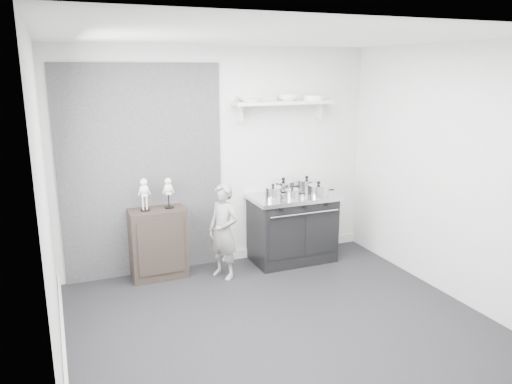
% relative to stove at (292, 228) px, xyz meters
% --- Properties ---
extents(ground, '(4.00, 4.00, 0.00)m').
position_rel_stove_xyz_m(ground, '(-0.86, -1.48, -0.44)').
color(ground, black).
rests_on(ground, ground).
extents(room_shell, '(4.02, 3.62, 2.71)m').
position_rel_stove_xyz_m(room_shell, '(-0.95, -1.33, 1.20)').
color(room_shell, beige).
rests_on(room_shell, ground).
extents(wall_shelf, '(1.30, 0.26, 0.24)m').
position_rel_stove_xyz_m(wall_shelf, '(-0.06, 0.20, 1.57)').
color(wall_shelf, silver).
rests_on(wall_shelf, room_shell).
extents(stove, '(1.09, 0.68, 0.87)m').
position_rel_stove_xyz_m(stove, '(0.00, 0.00, 0.00)').
color(stove, black).
rests_on(stove, ground).
extents(side_cabinet, '(0.65, 0.38, 0.84)m').
position_rel_stove_xyz_m(side_cabinet, '(-1.71, 0.13, -0.02)').
color(side_cabinet, black).
rests_on(side_cabinet, ground).
extents(child, '(0.44, 0.50, 1.14)m').
position_rel_stove_xyz_m(child, '(-0.99, -0.18, 0.13)').
color(child, gray).
rests_on(child, ground).
extents(pot_front_left, '(0.30, 0.22, 0.19)m').
position_rel_stove_xyz_m(pot_front_left, '(-0.32, -0.08, 0.51)').
color(pot_front_left, silver).
rests_on(pot_front_left, stove).
extents(pot_back_left, '(0.37, 0.28, 0.21)m').
position_rel_stove_xyz_m(pot_back_left, '(-0.07, 0.14, 0.51)').
color(pot_back_left, silver).
rests_on(pot_back_left, stove).
extents(pot_back_right, '(0.35, 0.27, 0.21)m').
position_rel_stove_xyz_m(pot_back_right, '(0.24, 0.09, 0.52)').
color(pot_back_right, silver).
rests_on(pot_back_right, stove).
extents(pot_front_right, '(0.36, 0.27, 0.20)m').
position_rel_stove_xyz_m(pot_front_right, '(0.27, -0.18, 0.51)').
color(pot_front_right, silver).
rests_on(pot_front_right, stove).
extents(pot_front_center, '(0.27, 0.18, 0.15)m').
position_rel_stove_xyz_m(pot_front_center, '(-0.09, -0.16, 0.49)').
color(pot_front_center, silver).
rests_on(pot_front_center, stove).
extents(skeleton_full, '(0.12, 0.08, 0.44)m').
position_rel_stove_xyz_m(skeleton_full, '(-1.84, 0.13, 0.62)').
color(skeleton_full, silver).
rests_on(skeleton_full, side_cabinet).
extents(skeleton_torso, '(0.12, 0.08, 0.42)m').
position_rel_stove_xyz_m(skeleton_torso, '(-1.56, 0.13, 0.61)').
color(skeleton_torso, silver).
rests_on(skeleton_torso, side_cabinet).
extents(bowl_large, '(0.29, 0.29, 0.07)m').
position_rel_stove_xyz_m(bowl_large, '(-0.50, 0.19, 1.64)').
color(bowl_large, white).
rests_on(bowl_large, wall_shelf).
extents(bowl_small, '(0.24, 0.24, 0.07)m').
position_rel_stove_xyz_m(bowl_small, '(0.00, 0.19, 1.64)').
color(bowl_small, white).
rests_on(bowl_small, wall_shelf).
extents(plate_stack, '(0.26, 0.26, 0.06)m').
position_rel_stove_xyz_m(plate_stack, '(0.37, 0.19, 1.63)').
color(plate_stack, white).
rests_on(plate_stack, wall_shelf).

